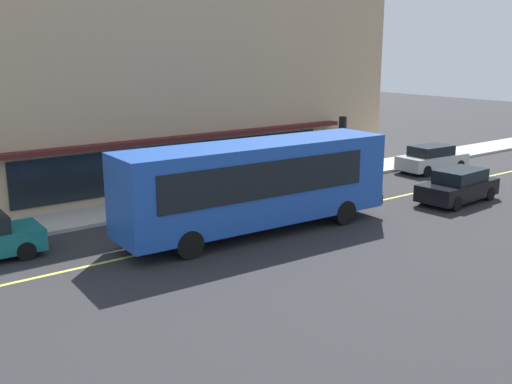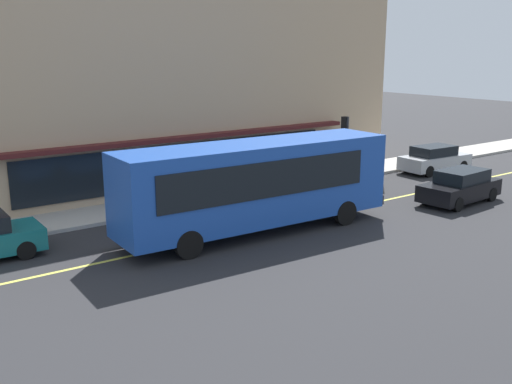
{
  "view_description": "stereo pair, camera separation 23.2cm",
  "coord_description": "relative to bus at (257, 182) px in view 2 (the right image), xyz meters",
  "views": [
    {
      "loc": [
        -14.64,
        -17.77,
        6.93
      ],
      "look_at": [
        -1.57,
        -0.37,
        1.6
      ],
      "focal_mm": 41.31,
      "sensor_mm": 36.0,
      "label": 1
    },
    {
      "loc": [
        -14.45,
        -17.91,
        6.93
      ],
      "look_at": [
        -1.57,
        -0.37,
        1.6
      ],
      "focal_mm": 41.31,
      "sensor_mm": 36.0,
      "label": 2
    }
  ],
  "objects": [
    {
      "name": "bus",
      "position": [
        0.0,
        0.0,
        0.0
      ],
      "size": [
        11.23,
        2.99,
        3.5
      ],
      "color": "#1E4CAD",
      "rests_on": "ground"
    },
    {
      "name": "sidewalk",
      "position": [
        1.53,
        5.73,
        -1.91
      ],
      "size": [
        80.0,
        2.67,
        0.15
      ],
      "primitive_type": "cube",
      "color": "#B2ADA3",
      "rests_on": "ground"
    },
    {
      "name": "storefront_building",
      "position": [
        0.96,
        12.85,
        3.13
      ],
      "size": [
        27.47,
        12.2,
        10.24
      ],
      "color": "tan",
      "rests_on": "ground"
    },
    {
      "name": "lane_centre_stripe",
      "position": [
        1.53,
        0.41,
        -1.98
      ],
      "size": [
        36.0,
        0.16,
        0.01
      ],
      "primitive_type": "cube",
      "color": "#D8D14C",
      "rests_on": "ground"
    },
    {
      "name": "pedestrian_near_storefront",
      "position": [
        8.73,
        5.63,
        -0.84
      ],
      "size": [
        0.34,
        0.34,
        1.66
      ],
      "color": "black",
      "rests_on": "sidewalk"
    },
    {
      "name": "traffic_light",
      "position": [
        9.7,
        5.14,
        0.55
      ],
      "size": [
        0.3,
        0.52,
        3.2
      ],
      "color": "#2D2D33",
      "rests_on": "sidewalk"
    },
    {
      "name": "ground",
      "position": [
        1.53,
        0.41,
        -1.99
      ],
      "size": [
        120.0,
        120.0,
        0.0
      ],
      "primitive_type": "plane",
      "color": "#28282B"
    },
    {
      "name": "car_black",
      "position": [
        10.2,
        -1.86,
        -1.24
      ],
      "size": [
        4.4,
        2.06,
        1.52
      ],
      "color": "black",
      "rests_on": "ground"
    },
    {
      "name": "car_silver",
      "position": [
        15.0,
        3.19,
        -1.24
      ],
      "size": [
        4.4,
        2.06,
        1.52
      ],
      "color": "#B7BABF",
      "rests_on": "ground"
    }
  ]
}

